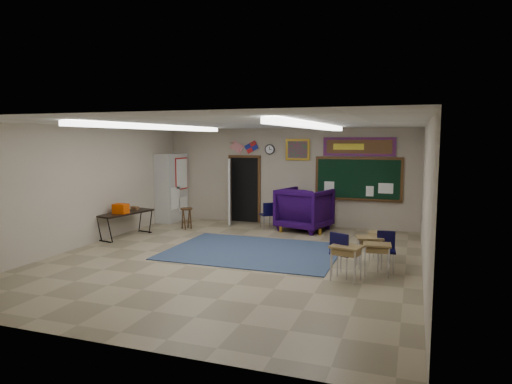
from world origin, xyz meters
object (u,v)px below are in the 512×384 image
(wingback_armchair, at_px, (305,209))
(student_desk_front_right, at_px, (382,245))
(student_desk_front_left, at_px, (369,250))
(folding_table, at_px, (126,223))
(wooden_stool, at_px, (187,218))

(wingback_armchair, xyz_separation_m, student_desk_front_right, (2.40, -2.80, -0.27))
(student_desk_front_left, distance_m, student_desk_front_right, 0.64)
(folding_table, height_order, wooden_stool, folding_table)
(wingback_armchair, bearing_deg, folding_table, 45.33)
(student_desk_front_left, relative_size, student_desk_front_right, 1.02)
(wingback_armchair, relative_size, folding_table, 0.79)
(student_desk_front_left, xyz_separation_m, wooden_stool, (-5.55, 2.40, -0.04))
(folding_table, bearing_deg, wooden_stool, 67.57)
(folding_table, bearing_deg, wingback_armchair, 41.58)
(student_desk_front_left, bearing_deg, student_desk_front_right, 56.64)
(wingback_armchair, height_order, wooden_stool, wingback_armchair)
(student_desk_front_left, xyz_separation_m, student_desk_front_right, (0.21, 0.61, -0.01))
(student_desk_front_right, bearing_deg, wingback_armchair, 141.44)
(folding_table, distance_m, wooden_stool, 1.87)
(student_desk_front_right, distance_m, folding_table, 6.81)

